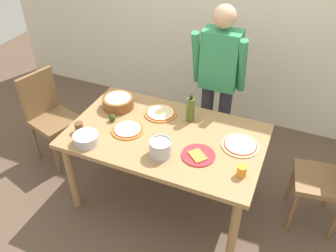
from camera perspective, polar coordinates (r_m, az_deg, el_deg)
The scene contains 17 objects.
ground at distance 3.40m, azimuth -0.34°, elevation -11.41°, with size 8.00×8.00×0.00m, color brown.
wall_back at distance 3.97m, azimuth 9.25°, elevation 18.39°, with size 5.60×0.10×2.60m, color silver.
dining_table at distance 2.93m, azimuth -0.38°, elevation -2.74°, with size 1.60×0.96×0.76m.
person_cook at distance 3.32m, azimuth 8.22°, elevation 7.73°, with size 0.49×0.25×1.62m.
chair_wooden_left at distance 3.70m, azimuth -18.79°, elevation 2.03°, with size 0.50×0.50×0.95m.
chair_wooden_right at distance 3.11m, azimuth 25.00°, elevation -7.38°, with size 0.45×0.45×0.95m.
pizza_raw_on_board at distance 2.81m, azimuth 11.67°, elevation -3.07°, with size 0.30×0.30×0.02m.
pizza_cooked_on_tray at distance 2.93m, azimuth -6.55°, elevation -0.55°, with size 0.27×0.27×0.02m.
pizza_second_cooked at distance 3.10m, azimuth -1.22°, elevation 2.14°, with size 0.29×0.29×0.02m.
plate_with_slice at distance 2.68m, azimuth 4.93°, elevation -4.75°, with size 0.26×0.26×0.02m.
popcorn_bowl at distance 3.20m, azimuth -8.11°, elevation 4.02°, with size 0.28×0.28×0.11m.
mixing_bowl_steel at distance 2.84m, azimuth -13.17°, elevation -2.04°, with size 0.20×0.20×0.08m.
olive_oil_bottle at distance 2.97m, azimuth 3.68°, elevation 2.68°, with size 0.07×0.07×0.26m.
steel_pot at distance 2.64m, azimuth -1.25°, elevation -3.60°, with size 0.17×0.17×0.13m.
cup_orange at distance 2.55m, azimuth 11.90°, elevation -7.17°, with size 0.07×0.07×0.09m, color orange.
cup_small_brown at distance 2.97m, azimuth -14.25°, elevation -0.20°, with size 0.07×0.07×0.09m, color brown.
avocado at distance 3.04m, azimuth -9.06°, elevation 1.34°, with size 0.06×0.06×0.07m, color #2D4219.
Camera 1 is at (0.90, -2.06, 2.55)m, focal length 37.51 mm.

